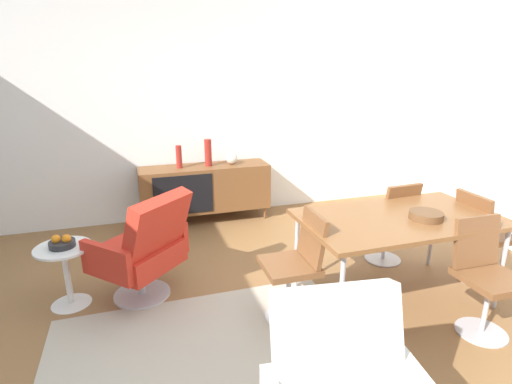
% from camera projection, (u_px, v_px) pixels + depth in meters
% --- Properties ---
extents(ground_plane, '(8.32, 8.32, 0.00)m').
position_uv_depth(ground_plane, '(242.00, 330.00, 2.99)').
color(ground_plane, olive).
extents(wall_back, '(6.80, 0.12, 2.80)m').
position_uv_depth(wall_back, '(185.00, 108.00, 4.93)').
color(wall_back, white).
rests_on(wall_back, ground_plane).
extents(sideboard, '(1.60, 0.45, 0.72)m').
position_uv_depth(sideboard, '(205.00, 188.00, 4.99)').
color(sideboard, brown).
rests_on(sideboard, ground_plane).
extents(vase_cobalt, '(0.09, 0.09, 0.33)m').
position_uv_depth(vase_cobalt, '(208.00, 153.00, 4.88)').
color(vase_cobalt, maroon).
rests_on(vase_cobalt, sideboard).
extents(vase_sculptural_dark, '(0.14, 0.14, 0.14)m').
position_uv_depth(vase_sculptural_dark, '(232.00, 159.00, 4.99)').
color(vase_sculptural_dark, beige).
rests_on(vase_sculptural_dark, sideboard).
extents(vase_ceramic_small, '(0.07, 0.07, 0.28)m').
position_uv_depth(vase_ceramic_small, '(179.00, 157.00, 4.78)').
color(vase_ceramic_small, maroon).
rests_on(vase_ceramic_small, sideboard).
extents(dining_table, '(1.60, 0.90, 0.74)m').
position_uv_depth(dining_table, '(399.00, 221.00, 3.21)').
color(dining_table, brown).
rests_on(dining_table, ground_plane).
extents(wooden_bowl_on_table, '(0.26, 0.26, 0.06)m').
position_uv_depth(wooden_bowl_on_table, '(426.00, 215.00, 3.14)').
color(wooden_bowl_on_table, brown).
rests_on(wooden_bowl_on_table, dining_table).
extents(dining_chair_back_right, '(0.42, 0.45, 0.86)m').
position_uv_depth(dining_chair_back_right, '(391.00, 219.00, 3.89)').
color(dining_chair_back_right, brown).
rests_on(dining_chair_back_right, ground_plane).
extents(dining_chair_far_end, '(0.43, 0.40, 0.86)m').
position_uv_depth(dining_chair_far_end, '(481.00, 234.00, 3.53)').
color(dining_chair_far_end, brown).
rests_on(dining_chair_far_end, ground_plane).
extents(dining_chair_near_window, '(0.43, 0.41, 0.86)m').
position_uv_depth(dining_chair_near_window, '(297.00, 262.00, 3.02)').
color(dining_chair_near_window, brown).
rests_on(dining_chair_near_window, ground_plane).
extents(dining_chair_front_right, '(0.41, 0.43, 0.86)m').
position_uv_depth(dining_chair_front_right, '(485.00, 273.00, 2.87)').
color(dining_chair_front_right, brown).
rests_on(dining_chair_front_right, ground_plane).
extents(lounge_chair_red, '(0.91, 0.91, 0.95)m').
position_uv_depth(lounge_chair_red, '(144.00, 247.00, 3.28)').
color(lounge_chair_red, red).
rests_on(lounge_chair_red, ground_plane).
extents(side_table_round, '(0.44, 0.44, 0.52)m').
position_uv_depth(side_table_round, '(66.00, 269.00, 3.23)').
color(side_table_round, white).
rests_on(side_table_round, ground_plane).
extents(fruit_bowl, '(0.20, 0.20, 0.11)m').
position_uv_depth(fruit_bowl, '(62.00, 243.00, 3.15)').
color(fruit_bowl, '#262628').
rests_on(fruit_bowl, side_table_round).
extents(area_rug, '(2.20, 1.70, 0.01)m').
position_uv_depth(area_rug, '(213.00, 365.00, 2.63)').
color(area_rug, '#B7AD99').
rests_on(area_rug, ground_plane).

